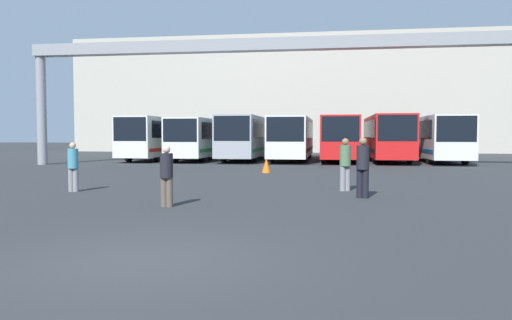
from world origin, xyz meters
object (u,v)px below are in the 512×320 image
Objects in this scene: bus_slot_3 at (292,136)px; bus_slot_5 at (387,135)px; bus_slot_1 at (201,137)px; pedestrian_mid_right at (167,174)px; traffic_cone at (266,165)px; bus_slot_4 at (339,136)px; bus_slot_2 at (248,135)px; bus_slot_6 at (438,136)px; pedestrian_far_center at (73,166)px; bus_slot_0 at (157,136)px; pedestrian_near_center at (345,163)px; pedestrian_mid_left at (363,166)px.

bus_slot_3 is 1.02× the size of bus_slot_5.
bus_slot_1 is 6.63× the size of pedestrian_mid_right.
bus_slot_1 is at bearing 118.78° from traffic_cone.
bus_slot_3 is 0.98× the size of bus_slot_4.
bus_slot_6 is at bearing -4.06° from bus_slot_2.
bus_slot_1 is 0.91× the size of bus_slot_3.
pedestrian_far_center is (-4.20, 2.87, 0.01)m from pedestrian_mid_right.
bus_slot_2 is at bearing 103.66° from traffic_cone.
pedestrian_far_center is (-9.00, -21.39, -0.92)m from bus_slot_4.
bus_slot_6 reaches higher than bus_slot_1.
bus_slot_6 is 25.88m from pedestrian_far_center.
bus_slot_6 reaches higher than pedestrian_far_center.
pedestrian_mid_right is (-8.17, -23.99, -0.97)m from bus_slot_5.
bus_slot_2 is 24.45m from pedestrian_mid_right.
bus_slot_6 is 6.35× the size of pedestrian_far_center.
bus_slot_3 is at bearing 178.91° from bus_slot_5.
bus_slot_6 is (20.21, 0.02, -0.02)m from bus_slot_0.
bus_slot_5 is 24.49m from pedestrian_far_center.
bus_slot_4 is at bearing -99.05° from pedestrian_mid_right.
bus_slot_1 is 24.16m from pedestrian_mid_right.
bus_slot_4 is at bearing 73.22° from traffic_cone.
bus_slot_4 is 23.23m from pedestrian_far_center.
bus_slot_2 reaches higher than pedestrian_mid_right.
pedestrian_mid_right is 6.49m from pedestrian_near_center.
bus_slot_2 is 16.55× the size of traffic_cone.
bus_slot_2 is 1.04× the size of bus_slot_3.
bus_slot_0 is 5.85× the size of pedestrian_near_center.
bus_slot_2 reaches higher than pedestrian_near_center.
bus_slot_0 is 15.11m from traffic_cone.
bus_slot_4 is 16.32× the size of traffic_cone.
bus_slot_3 is at bearing 88.35° from traffic_cone.
traffic_cone is at bearing -61.22° from bus_slot_1.
pedestrian_mid_left is (0.40, -21.63, -0.83)m from bus_slot_4.
pedestrian_mid_right is 0.91× the size of pedestrian_near_center.
bus_slot_3 is at bearing -4.01° from bus_slot_2.
bus_slot_5 is (10.10, -0.36, -0.00)m from bus_slot_2.
pedestrian_near_center is (-0.07, -19.82, -0.85)m from bus_slot_4.
bus_slot_4 reaches higher than pedestrian_mid_right.
bus_slot_0 reaches higher than bus_slot_4.
bus_slot_2 reaches higher than pedestrian_far_center.
pedestrian_near_center reaches higher than pedestrian_far_center.
traffic_cone is (-10.45, -11.47, -1.41)m from bus_slot_6.
pedestrian_far_center reaches higher than traffic_cone.
bus_slot_5 reaches higher than bus_slot_3.
bus_slot_1 is 0.93× the size of bus_slot_5.
bus_slot_4 is (6.74, -0.09, -0.04)m from bus_slot_2.
bus_slot_4 is (3.37, 0.15, 0.01)m from bus_slot_3.
pedestrian_near_center is (10.04, -19.11, -0.79)m from bus_slot_1.
pedestrian_far_center is at bearing -104.86° from bus_slot_3.
bus_slot_1 is 6.76m from bus_slot_3.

